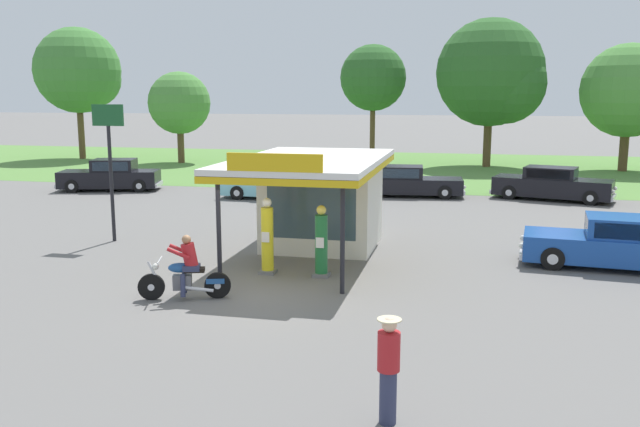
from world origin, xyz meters
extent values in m
plane|color=slate|center=(0.00, 0.00, 0.00)|extent=(300.00, 300.00, 0.00)
cube|color=#56843D|center=(0.00, 30.00, 0.00)|extent=(120.00, 24.00, 0.01)
cube|color=silver|center=(0.47, 5.58, 1.44)|extent=(3.41, 3.40, 2.88)
cube|color=#384C56|center=(0.47, 3.90, 1.50)|extent=(2.73, 0.05, 1.85)
cube|color=silver|center=(0.47, 3.79, 2.96)|extent=(4.11, 7.47, 0.16)
cube|color=gold|center=(0.47, 3.79, 2.78)|extent=(4.11, 7.47, 0.18)
cube|color=gold|center=(0.47, 0.08, 3.26)|extent=(2.39, 0.08, 0.44)
cylinder|color=black|center=(2.07, 0.45, 1.44)|extent=(0.12, 0.12, 2.88)
cylinder|color=black|center=(-1.14, 0.45, 1.44)|extent=(0.12, 0.12, 2.88)
cube|color=slate|center=(-0.29, 1.89, 0.05)|extent=(0.44, 0.44, 0.10)
cylinder|color=yellow|center=(-0.29, 1.89, 0.97)|extent=(0.34, 0.34, 1.74)
cube|color=white|center=(-0.29, 1.71, 1.06)|extent=(0.22, 0.02, 0.28)
sphere|color=white|center=(-0.29, 1.89, 1.98)|extent=(0.26, 0.26, 0.26)
cube|color=slate|center=(1.23, 1.89, 0.05)|extent=(0.44, 0.44, 0.10)
cylinder|color=#1E6B33|center=(1.23, 1.89, 0.90)|extent=(0.34, 0.34, 1.59)
cube|color=white|center=(1.23, 1.71, 0.98)|extent=(0.22, 0.02, 0.28)
sphere|color=#EACC4C|center=(1.23, 1.89, 1.83)|extent=(0.26, 0.26, 0.26)
cylinder|color=black|center=(-2.31, -1.05, 0.32)|extent=(0.64, 0.29, 0.64)
cylinder|color=silver|center=(-2.31, -1.05, 0.32)|extent=(0.19, 0.16, 0.16)
cylinder|color=black|center=(-0.80, -0.59, 0.32)|extent=(0.64, 0.29, 0.64)
cylinder|color=silver|center=(-0.80, -0.59, 0.32)|extent=(0.19, 0.16, 0.16)
ellipsoid|color=#1E4C8C|center=(-1.65, -0.85, 0.78)|extent=(0.61, 0.40, 0.24)
cube|color=#59595E|center=(-1.60, -0.83, 0.42)|extent=(0.49, 0.36, 0.36)
cube|color=black|center=(-1.31, -0.75, 0.72)|extent=(0.54, 0.39, 0.10)
cylinder|color=silver|center=(-2.21, -1.02, 0.60)|extent=(0.37, 0.18, 0.71)
cylinder|color=silver|center=(-2.10, -0.99, 0.98)|extent=(0.24, 0.68, 0.04)
sphere|color=silver|center=(-2.19, -1.02, 0.82)|extent=(0.16, 0.16, 0.16)
cube|color=#1E4C8C|center=(-0.85, -0.60, 0.44)|extent=(0.47, 0.30, 0.12)
cylinder|color=silver|center=(-1.18, -0.85, 0.28)|extent=(0.70, 0.29, 0.18)
cube|color=#2D3351|center=(-1.38, -0.77, 0.78)|extent=(0.48, 0.44, 0.14)
cylinder|color=#2D3351|center=(-1.52, -0.98, 0.38)|extent=(0.18, 0.26, 0.56)
cylinder|color=#2D3351|center=(-1.62, -0.67, 0.38)|extent=(0.18, 0.26, 0.56)
cylinder|color=#B21E23|center=(-1.42, -0.78, 1.09)|extent=(0.49, 0.43, 0.60)
sphere|color=#9E704C|center=(-1.48, -0.80, 1.47)|extent=(0.22, 0.22, 0.22)
cylinder|color=#B21E23|center=(-1.59, -1.04, 1.18)|extent=(0.54, 0.24, 0.31)
cylinder|color=#B21E23|center=(-1.71, -0.66, 1.18)|extent=(0.54, 0.24, 0.31)
cube|color=#19479E|center=(9.24, 4.61, 0.55)|extent=(5.24, 2.25, 0.73)
cube|color=#19479E|center=(9.48, 4.58, 1.20)|extent=(2.35, 1.75, 0.58)
cube|color=#283847|center=(8.40, 4.69, 1.20)|extent=(0.17, 1.37, 0.46)
cube|color=#283847|center=(9.40, 3.83, 1.20)|extent=(1.87, 0.22, 0.44)
cube|color=#283847|center=(9.55, 5.33, 1.20)|extent=(1.87, 0.22, 0.44)
cube|color=silver|center=(6.67, 4.86, 0.30)|extent=(0.28, 1.67, 0.18)
sphere|color=white|center=(6.61, 4.30, 0.58)|extent=(0.18, 0.18, 0.18)
sphere|color=white|center=(6.72, 5.42, 0.58)|extent=(0.18, 0.18, 0.18)
cylinder|color=black|center=(7.43, 3.96, 0.33)|extent=(0.68, 0.26, 0.66)
cylinder|color=silver|center=(7.43, 3.96, 0.33)|extent=(0.32, 0.25, 0.30)
cylinder|color=black|center=(7.59, 5.59, 0.33)|extent=(0.68, 0.26, 0.66)
cylinder|color=silver|center=(7.59, 5.59, 0.33)|extent=(0.32, 0.25, 0.30)
cube|color=black|center=(-13.02, 15.75, 0.60)|extent=(5.23, 3.00, 0.84)
cube|color=black|center=(-12.78, 15.82, 1.32)|extent=(2.43, 2.05, 0.60)
cube|color=#283847|center=(-13.77, 15.55, 1.32)|extent=(0.40, 1.35, 0.48)
cube|color=#283847|center=(-12.58, 15.08, 1.32)|extent=(1.72, 0.49, 0.45)
cube|color=#283847|center=(-12.98, 16.56, 1.32)|extent=(1.72, 0.49, 0.45)
cube|color=silver|center=(-15.44, 15.10, 0.30)|extent=(0.56, 1.66, 0.18)
cube|color=silver|center=(-10.61, 16.40, 0.30)|extent=(0.56, 1.66, 0.18)
sphere|color=white|center=(-15.30, 14.55, 0.64)|extent=(0.18, 0.18, 0.18)
sphere|color=white|center=(-15.59, 15.64, 0.64)|extent=(0.18, 0.18, 0.18)
cylinder|color=black|center=(-14.43, 14.51, 0.33)|extent=(0.69, 0.37, 0.66)
cylinder|color=silver|center=(-14.43, 14.51, 0.33)|extent=(0.34, 0.29, 0.30)
cylinder|color=black|center=(-14.86, 16.11, 0.33)|extent=(0.69, 0.37, 0.66)
cylinder|color=silver|center=(-14.86, 16.11, 0.33)|extent=(0.34, 0.29, 0.30)
cylinder|color=black|center=(-11.19, 15.39, 0.33)|extent=(0.69, 0.37, 0.66)
cylinder|color=silver|center=(-11.19, 15.39, 0.33)|extent=(0.34, 0.29, 0.30)
cylinder|color=black|center=(-11.62, 16.99, 0.33)|extent=(0.69, 0.37, 0.66)
cylinder|color=silver|center=(-11.62, 16.99, 0.33)|extent=(0.34, 0.29, 0.30)
cube|color=black|center=(2.09, 17.07, 0.54)|extent=(5.51, 2.26, 0.72)
cube|color=black|center=(1.69, 17.04, 1.18)|extent=(2.50, 1.79, 0.57)
cube|color=#283847|center=(2.85, 17.14, 1.18)|extent=(0.16, 1.41, 0.46)
cube|color=#283847|center=(1.62, 17.82, 1.18)|extent=(2.01, 0.20, 0.44)
cube|color=#283847|center=(1.75, 16.26, 1.18)|extent=(2.01, 0.20, 0.44)
cube|color=silver|center=(4.80, 17.30, 0.30)|extent=(0.26, 1.73, 0.18)
cube|color=silver|center=(-0.63, 16.84, 0.30)|extent=(0.26, 1.73, 0.18)
sphere|color=white|center=(4.76, 17.88, 0.57)|extent=(0.18, 0.18, 0.18)
sphere|color=white|center=(4.85, 16.72, 0.57)|extent=(0.18, 0.18, 0.18)
cylinder|color=black|center=(3.84, 18.07, 0.33)|extent=(0.67, 0.25, 0.66)
cylinder|color=silver|center=(3.84, 18.07, 0.33)|extent=(0.31, 0.24, 0.30)
cylinder|color=black|center=(3.98, 16.38, 0.33)|extent=(0.67, 0.25, 0.66)
cylinder|color=silver|center=(3.98, 16.38, 0.33)|extent=(0.31, 0.24, 0.30)
cylinder|color=black|center=(0.19, 17.76, 0.33)|extent=(0.67, 0.25, 0.66)
cylinder|color=silver|center=(0.19, 17.76, 0.33)|extent=(0.31, 0.24, 0.30)
cylinder|color=black|center=(0.33, 16.07, 0.33)|extent=(0.67, 0.25, 0.66)
cylinder|color=silver|center=(0.33, 16.07, 0.33)|extent=(0.31, 0.24, 0.30)
cube|color=#7AC6D1|center=(-3.70, 14.99, 0.59)|extent=(5.40, 1.80, 0.83)
cube|color=#7AC6D1|center=(-3.40, 14.98, 1.29)|extent=(2.30, 1.57, 0.57)
cube|color=#283847|center=(-4.52, 14.99, 1.29)|extent=(0.05, 1.38, 0.45)
cube|color=#283847|center=(-3.40, 14.22, 1.29)|extent=(1.95, 0.04, 0.43)
cube|color=#283847|center=(-3.39, 15.75, 1.29)|extent=(1.95, 0.04, 0.43)
cube|color=silver|center=(-6.42, 15.00, 0.30)|extent=(0.13, 1.68, 0.18)
cube|color=silver|center=(-0.97, 14.97, 0.30)|extent=(0.13, 1.68, 0.18)
sphere|color=white|center=(-6.43, 14.44, 0.64)|extent=(0.18, 0.18, 0.18)
sphere|color=white|center=(-6.43, 15.57, 0.64)|extent=(0.18, 0.18, 0.18)
cylinder|color=black|center=(-5.53, 14.17, 0.33)|extent=(0.66, 0.20, 0.66)
cylinder|color=silver|center=(-5.53, 14.17, 0.33)|extent=(0.30, 0.22, 0.30)
cylinder|color=black|center=(-5.52, 15.82, 0.33)|extent=(0.66, 0.20, 0.66)
cylinder|color=silver|center=(-5.52, 15.82, 0.33)|extent=(0.30, 0.22, 0.30)
cylinder|color=black|center=(-1.87, 14.15, 0.33)|extent=(0.66, 0.20, 0.66)
cylinder|color=silver|center=(-1.87, 14.15, 0.33)|extent=(0.30, 0.22, 0.30)
cylinder|color=black|center=(-1.86, 15.80, 0.33)|extent=(0.66, 0.20, 0.66)
cylinder|color=silver|center=(-1.86, 15.80, 0.33)|extent=(0.30, 0.22, 0.30)
cube|color=black|center=(8.89, 17.37, 0.60)|extent=(5.56, 3.17, 0.84)
cube|color=black|center=(8.79, 17.40, 1.29)|extent=(2.60, 2.14, 0.52)
cube|color=#283847|center=(9.85, 17.10, 1.29)|extent=(0.42, 1.36, 0.42)
cube|color=#283847|center=(9.00, 18.15, 1.29)|extent=(1.85, 0.55, 0.40)
cube|color=#283847|center=(8.57, 16.66, 1.29)|extent=(1.85, 0.55, 0.40)
cube|color=silver|center=(11.45, 16.65, 0.30)|extent=(0.58, 1.67, 0.18)
cube|color=silver|center=(6.33, 18.10, 0.30)|extent=(0.58, 1.67, 0.18)
sphere|color=white|center=(11.62, 17.20, 0.64)|extent=(0.18, 0.18, 0.18)
sphere|color=white|center=(11.30, 16.09, 0.64)|extent=(0.18, 0.18, 0.18)
cylinder|color=black|center=(10.84, 17.69, 0.33)|extent=(0.69, 0.37, 0.66)
cylinder|color=silver|center=(10.84, 17.69, 0.33)|extent=(0.35, 0.29, 0.30)
cylinder|color=black|center=(10.38, 16.08, 0.33)|extent=(0.69, 0.37, 0.66)
cylinder|color=silver|center=(10.38, 16.08, 0.33)|extent=(0.35, 0.29, 0.30)
cylinder|color=black|center=(7.40, 18.67, 0.33)|extent=(0.69, 0.37, 0.66)
cylinder|color=silver|center=(7.40, 18.67, 0.33)|extent=(0.35, 0.29, 0.30)
cylinder|color=black|center=(6.94, 17.06, 0.33)|extent=(0.69, 0.37, 0.66)
cylinder|color=silver|center=(6.94, 17.06, 0.33)|extent=(0.35, 0.29, 0.30)
cylinder|color=#2D3351|center=(3.98, -5.94, 0.42)|extent=(0.26, 0.26, 0.84)
cylinder|color=#B21E23|center=(3.98, -5.94, 1.14)|extent=(0.34, 0.34, 0.59)
sphere|color=beige|center=(3.98, -5.94, 1.55)|extent=(0.23, 0.23, 0.23)
cylinder|color=beige|center=(3.98, -5.94, 1.63)|extent=(0.36, 0.36, 0.02)
cylinder|color=brown|center=(-15.37, 29.82, 1.32)|extent=(0.47, 0.47, 2.63)
sphere|color=#4C893D|center=(-15.37, 29.82, 4.29)|extent=(4.43, 4.43, 4.43)
cylinder|color=brown|center=(6.20, 31.91, 1.82)|extent=(0.54, 0.54, 3.63)
sphere|color=#2D6028|center=(6.20, 31.91, 6.33)|extent=(7.20, 7.20, 7.20)
sphere|color=#2D6028|center=(7.18, 31.42, 5.61)|extent=(5.38, 5.38, 5.38)
cylinder|color=brown|center=(-1.75, 32.17, 2.15)|extent=(0.37, 0.37, 4.31)
sphere|color=#2D6028|center=(-1.75, 32.17, 6.04)|extent=(4.63, 4.63, 4.63)
cylinder|color=brown|center=(14.74, 31.01, 1.46)|extent=(0.56, 0.56, 2.91)
sphere|color=#4C893D|center=(14.74, 31.01, 5.14)|extent=(5.93, 5.93, 5.93)
cylinder|color=brown|center=(-24.14, 31.10, 2.14)|extent=(0.48, 0.48, 4.28)
sphere|color=#427F38|center=(-24.14, 31.10, 6.69)|extent=(6.42, 6.42, 6.42)
sphere|color=#427F38|center=(-23.38, 31.92, 6.04)|extent=(4.22, 4.22, 4.22)
cylinder|color=black|center=(-6.56, 4.73, 1.93)|extent=(0.12, 0.12, 3.86)
cube|color=#195128|center=(-6.56, 4.73, 4.21)|extent=(1.10, 0.08, 0.70)
camera|label=1|loc=(5.03, -15.29, 4.87)|focal=37.55mm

